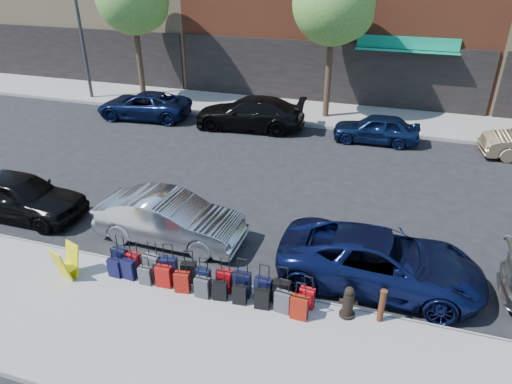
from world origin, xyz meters
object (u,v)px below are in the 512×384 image
(suitcase_front_5, at_px, (203,278))
(car_near_2, at_px, (380,261))
(car_near_0, at_px, (20,195))
(car_near_1, at_px, (170,219))
(car_far_1, at_px, (250,113))
(car_far_0, at_px, (144,105))
(streetlight, at_px, (81,14))
(display_rack, at_px, (66,262))
(tree_center, at_px, (337,6))
(fire_hydrant, at_px, (348,303))
(car_far_2, at_px, (376,129))
(bollard, at_px, (382,305))

(suitcase_front_5, relative_size, car_near_2, 0.17)
(car_near_0, distance_m, car_near_1, 5.22)
(suitcase_front_5, relative_size, car_far_1, 0.16)
(car_near_2, xyz_separation_m, car_far_0, (-12.48, 9.98, -0.05))
(car_far_0, bearing_deg, streetlight, -120.13)
(streetlight, relative_size, car_near_2, 1.56)
(display_rack, bearing_deg, tree_center, 93.23)
(tree_center, height_order, streetlight, streetlight)
(suitcase_front_5, distance_m, fire_hydrant, 3.57)
(car_far_1, bearing_deg, suitcase_front_5, 7.70)
(suitcase_front_5, bearing_deg, car_far_1, 103.49)
(car_near_0, height_order, car_near_1, car_near_0)
(fire_hydrant, xyz_separation_m, car_far_2, (-0.30, 11.69, 0.12))
(display_rack, xyz_separation_m, car_far_1, (0.81, 12.47, 0.16))
(car_near_2, bearing_deg, car_near_1, 88.23)
(car_far_1, bearing_deg, bollard, 25.84)
(tree_center, xyz_separation_m, bollard, (3.60, -14.20, -4.82))
(car_far_1, bearing_deg, streetlight, -105.49)
(streetlight, xyz_separation_m, car_near_0, (5.65, -11.92, -3.93))
(car_near_0, bearing_deg, car_near_2, -90.56)
(streetlight, distance_m, car_near_2, 21.06)
(streetlight, distance_m, fire_hydrant, 21.60)
(car_near_2, height_order, car_far_0, car_near_2)
(fire_hydrant, distance_m, car_far_1, 13.28)
(display_rack, distance_m, car_far_1, 12.50)
(fire_hydrant, distance_m, display_rack, 7.10)
(display_rack, distance_m, car_far_0, 13.24)
(display_rack, distance_m, car_far_2, 14.16)
(car_near_1, bearing_deg, car_near_2, -91.14)
(car_far_0, bearing_deg, car_near_1, 27.79)
(streetlight, relative_size, car_far_1, 1.52)
(car_far_0, bearing_deg, car_far_1, 85.74)
(streetlight, xyz_separation_m, suitcase_front_5, (12.73, -13.63, -4.24))
(car_near_1, bearing_deg, car_far_2, -26.55)
(bollard, distance_m, car_far_2, 11.68)
(suitcase_front_5, height_order, car_near_2, car_near_2)
(streetlight, relative_size, car_far_0, 1.68)
(car_near_2, height_order, car_far_2, car_near_2)
(car_near_0, relative_size, car_far_1, 0.82)
(car_far_0, xyz_separation_m, car_far_2, (11.61, 0.12, -0.02))
(tree_center, height_order, car_far_0, tree_center)
(tree_center, height_order, bollard, tree_center)
(car_far_2, bearing_deg, car_far_1, -92.18)
(suitcase_front_5, bearing_deg, streetlight, 133.72)
(fire_hydrant, height_order, car_near_2, car_near_2)
(fire_hydrant, xyz_separation_m, car_far_0, (-11.91, 11.57, 0.14))
(bollard, xyz_separation_m, car_far_0, (-12.65, 11.51, 0.07))
(fire_hydrant, xyz_separation_m, car_near_0, (-10.65, 1.64, 0.21))
(bollard, bearing_deg, car_near_1, 164.28)
(car_near_0, xyz_separation_m, car_near_1, (5.22, 0.16, -0.01))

